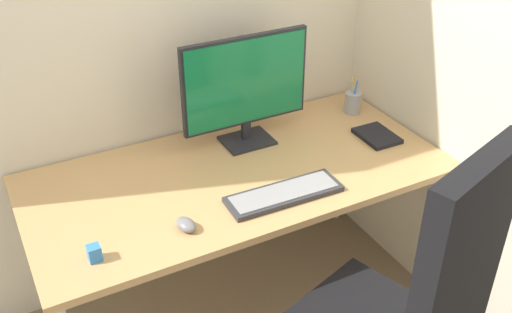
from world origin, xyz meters
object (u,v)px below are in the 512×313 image
at_px(keyboard, 284,194).
at_px(monitor, 246,86).
at_px(notebook, 377,136).
at_px(desk_clamp_accessory, 94,253).
at_px(mouse, 186,225).
at_px(pen_holder, 353,102).

bearing_deg(keyboard, monitor, 81.60).
xyz_separation_m(notebook, desk_clamp_accessory, (-1.29, -0.21, 0.02)).
height_order(notebook, desk_clamp_accessory, desk_clamp_accessory).
bearing_deg(mouse, desk_clamp_accessory, 170.12).
bearing_deg(monitor, desk_clamp_accessory, -149.74).
distance_m(mouse, pen_holder, 1.12).
height_order(pen_holder, desk_clamp_accessory, pen_holder).
bearing_deg(pen_holder, monitor, -179.37).
bearing_deg(desk_clamp_accessory, keyboard, 1.55).
bearing_deg(pen_holder, notebook, -100.67).
bearing_deg(notebook, desk_clamp_accessory, -169.61).
height_order(monitor, desk_clamp_accessory, monitor).
distance_m(pen_holder, desk_clamp_accessory, 1.42).
bearing_deg(desk_clamp_accessory, monitor, 30.26).
height_order(monitor, mouse, monitor).
distance_m(monitor, keyboard, 0.50).
relative_size(keyboard, desk_clamp_accessory, 8.16).
bearing_deg(notebook, keyboard, -160.60).
distance_m(monitor, mouse, 0.68).
xyz_separation_m(monitor, notebook, (0.51, -0.24, -0.25)).
bearing_deg(mouse, keyboard, -9.99).
relative_size(keyboard, pen_holder, 2.63).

